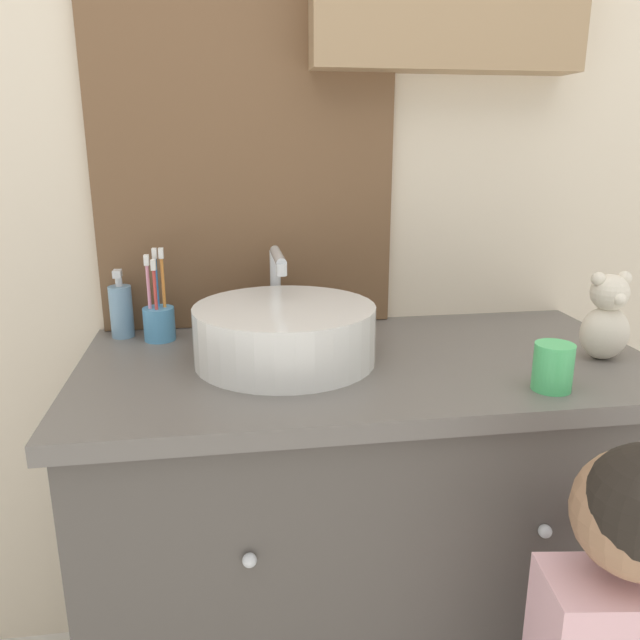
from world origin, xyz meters
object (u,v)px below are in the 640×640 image
Objects in this scene: toothbrush_holder at (159,319)px; drinking_cup at (553,367)px; teddy_bear at (606,318)px; soap_dispenser at (121,310)px; sink_basin at (285,332)px.

toothbrush_holder is 0.81m from drinking_cup.
teddy_bear reaches higher than drinking_cup.
toothbrush_holder is 1.32× the size of soap_dispenser.
toothbrush_holder is at bearing 163.62° from teddy_bear.
teddy_bear is at bearing 36.72° from drinking_cup.
sink_basin is 0.64m from teddy_bear.
soap_dispenser is 0.86× the size of teddy_bear.
drinking_cup is (0.79, -0.43, -0.02)m from soap_dispenser.
sink_basin is 0.50m from drinking_cup.
teddy_bear reaches higher than soap_dispenser.
teddy_bear is (0.97, -0.30, 0.02)m from soap_dispenser.
sink_basin is 2.00× the size of toothbrush_holder.
teddy_bear is (0.89, -0.26, 0.04)m from toothbrush_holder.
teddy_bear is at bearing -7.75° from sink_basin.
sink_basin is 0.31m from toothbrush_holder.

